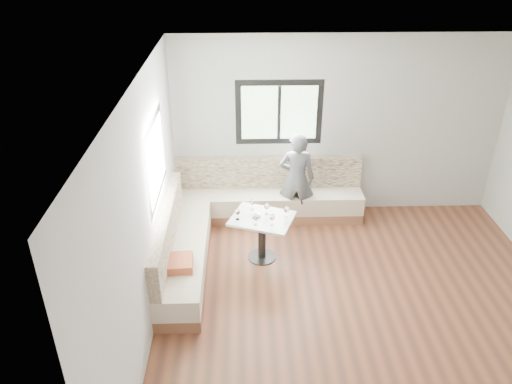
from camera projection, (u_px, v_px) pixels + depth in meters
room at (369, 208)px, 5.42m from camera, size 5.01×5.01×2.81m
banquette at (234, 219)px, 7.26m from camera, size 2.90×2.80×0.95m
table at (262, 228)px, 6.77m from camera, size 0.97×0.86×0.66m
person at (297, 179)px, 7.52m from camera, size 0.58×0.42×1.47m
olive_ramekin at (257, 215)px, 6.71m from camera, size 0.11×0.11×0.04m
wine_glass_a at (237, 212)px, 6.59m from camera, size 0.08×0.08×0.17m
wine_glass_b at (255, 217)px, 6.47m from camera, size 0.08×0.08×0.17m
wine_glass_c at (272, 217)px, 6.47m from camera, size 0.08×0.08×0.17m
wine_glass_d at (267, 206)px, 6.72m from camera, size 0.08×0.08×0.17m
wine_glass_e at (286, 209)px, 6.65m from camera, size 0.08×0.08×0.17m
wine_glass_f at (252, 202)px, 6.82m from camera, size 0.08×0.08×0.17m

